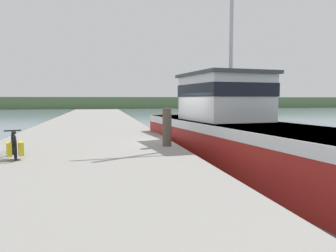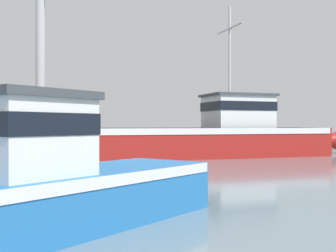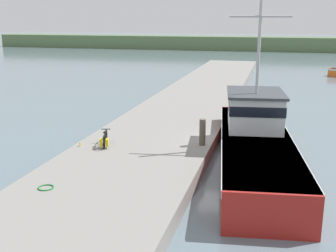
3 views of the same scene
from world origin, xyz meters
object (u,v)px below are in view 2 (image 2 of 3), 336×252
Objects in this scene: fishing_boat_main at (222,135)px; mooring_post at (208,130)px; water_bottle_by_bike at (161,137)px; bicycle_touring at (169,134)px; boat_white_moored at (49,183)px; water_bottle_on_curb at (184,137)px.

mooring_post is at bearing 172.71° from fishing_boat_main.
fishing_boat_main is 81.87× the size of water_bottle_by_bike.
mooring_post reaches higher than bicycle_touring.
boat_white_moored reaches higher than water_bottle_on_curb.
water_bottle_by_bike is at bearing -114.28° from water_bottle_on_curb.
mooring_post is at bearing -65.68° from boat_white_moored.
boat_white_moored is (14.08, -7.66, -0.39)m from fishing_boat_main.
mooring_post is (-2.46, -0.00, 0.21)m from fishing_boat_main.
mooring_post is 4.92m from water_bottle_on_curb.
boat_white_moored reaches higher than mooring_post.
mooring_post is (4.42, 1.39, 0.31)m from bicycle_touring.
mooring_post reaches higher than water_bottle_by_bike.
bicycle_touring is 1.27× the size of mooring_post.
water_bottle_on_curb is at bearing 65.72° from water_bottle_by_bike.
water_bottle_on_curb is 1.23× the size of water_bottle_by_bike.
fishing_boat_main is 7.36m from water_bottle_on_curb.
fishing_boat_main is at bearing 0.04° from mooring_post.
boat_white_moored is 22.69m from water_bottle_on_curb.
boat_white_moored is 32.03× the size of water_bottle_by_bike.
bicycle_touring is 4.65m from mooring_post.
mooring_post is 6.84× the size of water_bottle_by_bike.
fishing_boat_main is 66.46× the size of water_bottle_on_curb.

